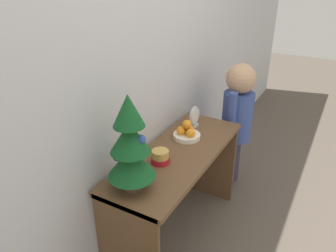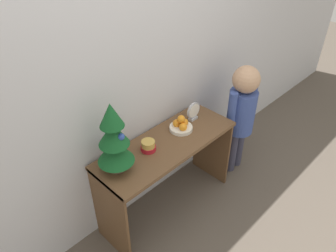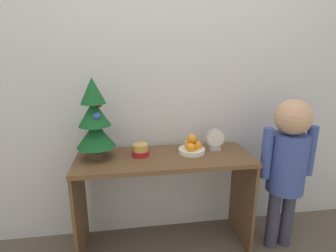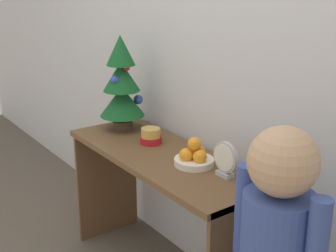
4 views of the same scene
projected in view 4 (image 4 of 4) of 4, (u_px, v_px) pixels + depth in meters
The scene contains 7 objects.
back_wall at pixel (206, 38), 2.26m from camera, with size 7.00×0.05×2.50m, color silver.
console_table at pixel (163, 183), 2.34m from camera, with size 1.18×0.43×0.71m.
mini_tree at pixel (122, 85), 2.57m from camera, with size 0.25×0.25×0.53m.
fruit_bowl at pixel (194, 157), 2.14m from camera, with size 0.18×0.18×0.13m.
singing_bowl at pixel (151, 136), 2.42m from camera, with size 0.11×0.11×0.08m.
desk_clock at pixel (225, 160), 2.01m from camera, with size 0.14×0.04×0.16m.
child_figure at pixel (277, 240), 1.59m from camera, with size 0.39×0.25×1.10m.
Camera 4 is at (1.73, -1.01, 1.56)m, focal length 50.00 mm.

